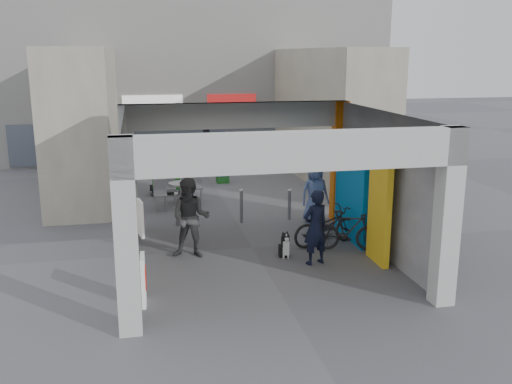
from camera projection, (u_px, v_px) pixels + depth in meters
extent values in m
plane|color=#59595E|center=(252.00, 248.00, 14.50)|extent=(90.00, 90.00, 0.00)
cube|color=#B7B7B2|center=(126.00, 238.00, 9.69)|extent=(0.40, 0.40, 3.50)
cube|color=#B7B7B2|center=(129.00, 170.00, 15.39)|extent=(0.40, 0.40, 3.50)
cube|color=#B7B7B2|center=(447.00, 218.00, 10.89)|extent=(0.40, 0.40, 3.50)
cube|color=orange|center=(339.00, 161.00, 16.59)|extent=(0.40, 0.40, 3.50)
plane|color=silver|center=(128.00, 196.00, 12.54)|extent=(0.00, 6.40, 6.40)
plane|color=#A6A6AB|center=(382.00, 184.00, 13.74)|extent=(0.00, 6.40, 6.40)
cube|color=#0B6FB9|center=(351.00, 187.00, 14.90)|extent=(0.15, 2.00, 2.80)
cube|color=yellow|center=(380.00, 205.00, 13.19)|extent=(0.15, 1.00, 2.80)
plane|color=#B3B3AE|center=(261.00, 114.00, 12.73)|extent=(6.40, 6.40, 0.00)
cube|color=#B7B7B2|center=(237.00, 115.00, 15.71)|extent=(6.40, 0.30, 0.70)
cube|color=#B7B7B2|center=(298.00, 151.00, 9.91)|extent=(6.40, 0.30, 0.70)
cube|color=silver|center=(236.00, 116.00, 15.88)|extent=(4.20, 0.05, 0.55)
cube|color=white|center=(193.00, 71.00, 26.87)|extent=(18.00, 4.00, 8.00)
cube|color=#515966|center=(199.00, 141.00, 25.63)|extent=(16.20, 0.06, 1.80)
cube|color=white|center=(153.00, 101.00, 24.82)|extent=(2.60, 0.06, 0.50)
cube|color=red|center=(232.00, 100.00, 25.52)|extent=(2.20, 0.06, 0.50)
cube|color=#B8B098|center=(85.00, 121.00, 20.15)|extent=(2.00, 9.00, 5.00)
cube|color=#B8B098|center=(328.00, 115.00, 21.95)|extent=(2.00, 9.00, 5.00)
cylinder|color=gray|center=(177.00, 210.00, 16.26)|extent=(0.09, 0.09, 0.95)
cylinder|color=gray|center=(241.00, 206.00, 16.54)|extent=(0.09, 0.09, 0.97)
cylinder|color=gray|center=(289.00, 205.00, 16.88)|extent=(0.09, 0.09, 0.89)
cube|color=silver|center=(143.00, 280.00, 11.13)|extent=(0.10, 0.55, 1.00)
cube|color=red|center=(145.00, 277.00, 11.13)|extent=(0.05, 0.39, 0.40)
cube|color=silver|center=(140.00, 218.00, 15.31)|extent=(0.18, 0.56, 1.00)
cube|color=red|center=(142.00, 216.00, 15.30)|extent=(0.11, 0.39, 0.40)
cylinder|color=#9E9EA3|center=(181.00, 196.00, 18.21)|extent=(0.07, 0.07, 0.78)
cylinder|color=#9E9EA3|center=(181.00, 207.00, 18.30)|extent=(0.48, 0.48, 0.02)
cylinder|color=#9E9EA3|center=(181.00, 184.00, 18.12)|extent=(0.76, 0.76, 0.05)
cube|color=#9E9EA3|center=(161.00, 203.00, 17.91)|extent=(0.41, 0.41, 0.49)
cube|color=#9E9EA3|center=(160.00, 186.00, 17.98)|extent=(0.41, 0.05, 0.49)
cube|color=#9E9EA3|center=(196.00, 195.00, 18.87)|extent=(0.41, 0.41, 0.49)
cube|color=#9E9EA3|center=(195.00, 180.00, 18.95)|extent=(0.41, 0.05, 0.49)
cube|color=#9E9EA3|center=(170.00, 196.00, 18.80)|extent=(0.41, 0.41, 0.49)
cube|color=#9E9EA3|center=(169.00, 180.00, 18.87)|extent=(0.41, 0.05, 0.49)
cube|color=black|center=(166.00, 190.00, 20.04)|extent=(1.14, 0.57, 0.28)
cube|color=#1B5C1A|center=(166.00, 187.00, 19.87)|extent=(0.95, 0.33, 0.17)
cube|color=#1B5C1A|center=(166.00, 181.00, 19.96)|extent=(0.95, 0.33, 0.17)
cube|color=#1B5C1A|center=(166.00, 175.00, 20.05)|extent=(0.95, 0.33, 0.17)
cube|color=#1B5C1A|center=(223.00, 179.00, 21.77)|extent=(0.48, 0.39, 0.28)
cube|color=navy|center=(222.00, 172.00, 21.71)|extent=(0.48, 0.39, 0.28)
cube|color=black|center=(284.00, 251.00, 13.89)|extent=(0.25, 0.33, 0.25)
cube|color=black|center=(285.00, 245.00, 13.72)|extent=(0.19, 0.16, 0.37)
cube|color=silver|center=(286.00, 248.00, 13.64)|extent=(0.15, 0.03, 0.35)
cylinder|color=silver|center=(284.00, 253.00, 13.68)|extent=(0.05, 0.05, 0.29)
cylinder|color=silver|center=(288.00, 253.00, 13.70)|extent=(0.05, 0.05, 0.29)
sphere|color=black|center=(286.00, 237.00, 13.65)|extent=(0.19, 0.19, 0.19)
cube|color=silver|center=(287.00, 239.00, 13.56)|extent=(0.08, 0.12, 0.06)
cone|color=black|center=(283.00, 233.00, 13.66)|extent=(0.07, 0.07, 0.08)
cone|color=black|center=(287.00, 233.00, 13.68)|extent=(0.07, 0.07, 0.08)
imported|color=black|center=(315.00, 227.00, 13.19)|extent=(0.75, 0.60, 1.78)
imported|color=#404143|center=(191.00, 218.00, 13.64)|extent=(1.11, 0.96, 1.95)
imported|color=#556CA6|center=(315.00, 193.00, 16.50)|extent=(0.92, 0.67, 1.75)
imported|color=black|center=(207.00, 150.00, 23.16)|extent=(1.23, 0.75, 1.95)
imported|color=black|center=(326.00, 226.00, 14.64)|extent=(1.99, 1.14, 0.99)
imported|color=black|center=(348.00, 231.00, 14.19)|extent=(1.78, 0.99, 1.03)
imported|color=silver|center=(234.00, 148.00, 25.58)|extent=(4.27, 2.22, 1.39)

